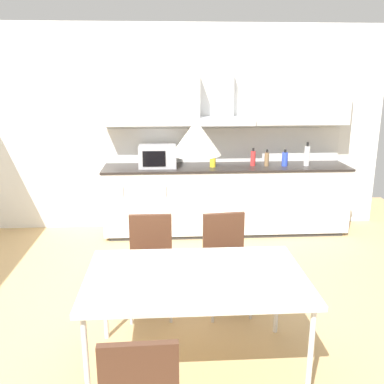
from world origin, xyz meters
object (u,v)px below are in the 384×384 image
object	(u,v)px
bottle_red	(253,158)
dining_table	(196,280)
chair_far_left	(151,254)
pendant_lamp	(196,137)
chair_far_right	(226,252)
microwave	(157,156)
bottle_yellow	(213,159)
bottle_white	(307,156)
bottle_brown	(267,159)
bottle_blue	(285,159)

from	to	relation	value
bottle_red	dining_table	bearing A→B (deg)	-108.77
bottle_red	chair_far_left	size ratio (longest dim) A/B	0.27
pendant_lamp	chair_far_right	bearing A→B (deg)	68.73
microwave	bottle_yellow	world-z (taller)	microwave
dining_table	chair_far_left	bearing A→B (deg)	111.79
bottle_white	chair_far_right	xyz separation A→B (m)	(-1.33, -1.92, -0.51)
pendant_lamp	chair_far_left	bearing A→B (deg)	111.79
microwave	bottle_white	world-z (taller)	bottle_white
bottle_white	chair_far_right	distance (m)	2.39
bottle_yellow	chair_far_right	xyz separation A→B (m)	(-0.08, -1.91, -0.49)
pendant_lamp	dining_table	bearing A→B (deg)	116.57
chair_far_right	bottle_white	bearing A→B (deg)	55.25
bottle_brown	pendant_lamp	world-z (taller)	pendant_lamp
microwave	bottle_brown	world-z (taller)	microwave
microwave	chair_far_right	distance (m)	2.12
bottle_white	bottle_brown	size ratio (longest dim) A/B	1.43
microwave	bottle_brown	xyz separation A→B (m)	(1.43, -0.03, -0.05)
bottle_blue	pendant_lamp	size ratio (longest dim) A/B	0.68
microwave	bottle_white	xyz separation A→B (m)	(1.96, -0.04, -0.01)
dining_table	chair_far_left	world-z (taller)	chair_far_left
bottle_red	chair_far_right	world-z (taller)	bottle_red
bottle_white	pendant_lamp	bearing A→B (deg)	-120.97
chair_far_left	microwave	bearing A→B (deg)	88.88
bottle_yellow	chair_far_right	bearing A→B (deg)	-92.53
dining_table	pendant_lamp	distance (m)	0.99
chair_far_left	chair_far_right	bearing A→B (deg)	-0.04
bottle_brown	chair_far_right	xyz separation A→B (m)	(-0.80, -1.92, -0.47)
bottle_white	bottle_red	size ratio (longest dim) A/B	1.33
bottle_white	bottle_red	xyz separation A→B (m)	(-0.71, 0.04, -0.03)
bottle_white	pendant_lamp	world-z (taller)	pendant_lamp
bottle_blue	dining_table	world-z (taller)	bottle_blue
chair_far_right	pendant_lamp	distance (m)	1.47
bottle_brown	chair_far_right	bearing A→B (deg)	-112.54
bottle_white	microwave	bearing A→B (deg)	178.89
bottle_brown	pendant_lamp	xyz separation A→B (m)	(-1.13, -2.77, 0.68)
chair_far_left	pendant_lamp	size ratio (longest dim) A/B	2.72
bottle_white	bottle_blue	distance (m)	0.30
microwave	bottle_white	bearing A→B (deg)	-1.11
bottle_red	pendant_lamp	world-z (taller)	pendant_lamp
bottle_red	bottle_white	bearing A→B (deg)	-3.20
bottle_white	bottle_yellow	bearing A→B (deg)	-179.64
chair_far_left	bottle_blue	bearing A→B (deg)	48.28
microwave	chair_far_left	world-z (taller)	microwave
bottle_blue	dining_table	size ratio (longest dim) A/B	0.14
bottle_yellow	bottle_blue	world-z (taller)	bottle_yellow
chair_far_right	pendant_lamp	xyz separation A→B (m)	(-0.33, -0.85, 1.15)
bottle_blue	bottle_red	bearing A→B (deg)	174.34
bottle_yellow	chair_far_left	size ratio (longest dim) A/B	0.29
bottle_yellow	pendant_lamp	size ratio (longest dim) A/B	0.79
dining_table	bottle_blue	bearing A→B (deg)	63.69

